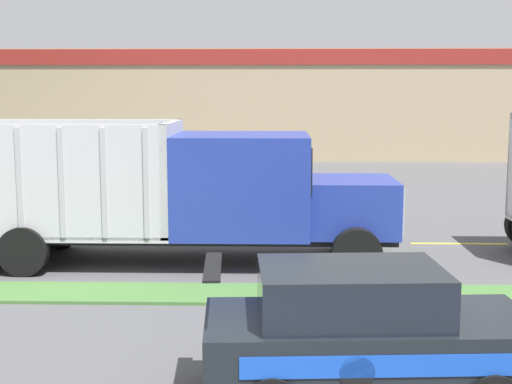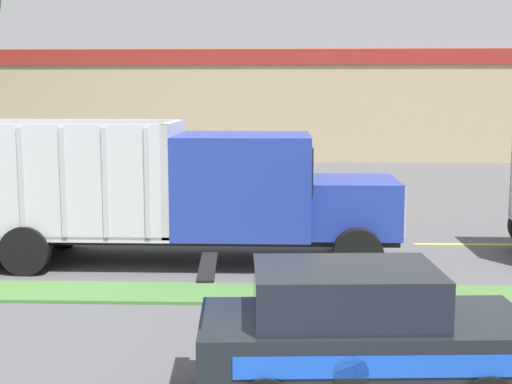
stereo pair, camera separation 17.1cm
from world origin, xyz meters
The scene contains 7 objects.
grass_verge centered at (0.00, 8.52, 0.03)m, with size 120.00×1.29×0.06m, color #477538.
centre_line_3 centered at (-5.48, 13.17, 0.00)m, with size 2.40×0.14×0.01m, color yellow.
centre_line_4 centered at (-0.08, 13.17, 0.00)m, with size 2.40×0.14×0.01m, color yellow.
centre_line_5 centered at (5.32, 13.17, 0.00)m, with size 2.40×0.14×0.01m, color yellow.
dump_truck_mid centered at (-1.15, 11.12, 1.49)m, with size 10.81×2.86×3.13m.
rally_car centered at (1.82, 4.12, 0.86)m, with size 4.10×2.06×1.70m.
store_building_backdrop centered at (-2.16, 39.30, 2.97)m, with size 42.41×12.10×5.94m.
Camera 1 is at (0.73, -4.27, 3.78)m, focal length 50.00 mm.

